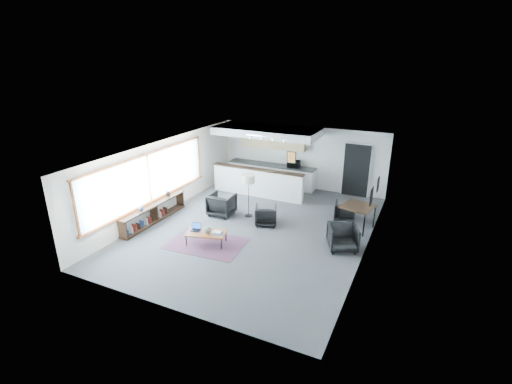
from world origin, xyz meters
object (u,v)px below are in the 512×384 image
at_px(dining_chair_near, 343,238).
at_px(dining_table, 358,208).
at_px(dining_chair_far, 345,212).
at_px(armchair_right, 266,214).
at_px(microwave, 294,163).
at_px(coffee_table, 206,233).
at_px(book_stack, 218,233).
at_px(floor_lamp, 248,180).
at_px(laptop, 196,228).
at_px(ceramic_pot, 207,230).
at_px(armchair_left, 222,203).

bearing_deg(dining_chair_near, dining_table, 61.78).
bearing_deg(dining_chair_far, dining_table, 124.35).
distance_m(armchair_right, microwave, 3.81).
bearing_deg(dining_chair_far, dining_chair_near, 91.20).
xyz_separation_m(coffee_table, book_stack, (0.38, 0.04, 0.07)).
bearing_deg(dining_chair_near, floor_lamp, 140.01).
height_order(dining_chair_near, microwave, microwave).
bearing_deg(dining_chair_near, coffee_table, 175.75).
bearing_deg(book_stack, laptop, -178.21).
bearing_deg(floor_lamp, laptop, -104.50).
distance_m(laptop, floor_lamp, 2.57).
relative_size(coffee_table, laptop, 3.75).
height_order(coffee_table, armchair_right, armchair_right).
bearing_deg(microwave, ceramic_pot, -103.08).
distance_m(ceramic_pot, dining_chair_near, 3.94).
relative_size(laptop, armchair_right, 0.48).
distance_m(laptop, dining_chair_near, 4.34).
distance_m(coffee_table, microwave, 5.81).
bearing_deg(dining_chair_far, armchair_left, 10.17).
bearing_deg(coffee_table, laptop, 161.74).
bearing_deg(coffee_table, armchair_left, 92.75).
bearing_deg(armchair_right, dining_chair_far, -169.11).
bearing_deg(microwave, dining_chair_near, -61.85).
bearing_deg(laptop, ceramic_pot, -23.26).
bearing_deg(book_stack, armchair_right, 71.12).
relative_size(laptop, dining_chair_near, 0.49).
bearing_deg(microwave, laptop, -107.51).
bearing_deg(armchair_left, coffee_table, 105.79).
distance_m(floor_lamp, dining_chair_near, 3.76).
height_order(book_stack, floor_lamp, floor_lamp).
height_order(coffee_table, floor_lamp, floor_lamp).
relative_size(dining_chair_near, microwave, 1.37).
bearing_deg(ceramic_pot, dining_chair_far, 47.37).
relative_size(coffee_table, book_stack, 3.95).
xyz_separation_m(ceramic_pot, book_stack, (0.30, 0.09, -0.07)).
bearing_deg(microwave, armchair_left, -117.25).
height_order(coffee_table, dining_table, dining_table).
bearing_deg(dining_table, microwave, 139.30).
relative_size(ceramic_pot, armchair_right, 0.31).
bearing_deg(armchair_right, dining_chair_near, 145.14).
relative_size(book_stack, dining_chair_far, 0.55).
xyz_separation_m(floor_lamp, dining_table, (3.60, 0.63, -0.60)).
xyz_separation_m(ceramic_pot, dining_table, (3.76, 3.04, 0.23)).
relative_size(laptop, dining_chair_far, 0.58).
bearing_deg(ceramic_pot, floor_lamp, 86.17).
relative_size(book_stack, dining_table, 0.29).
height_order(book_stack, dining_table, dining_table).
distance_m(laptop, microwave, 5.84).
bearing_deg(laptop, book_stack, -12.79).
xyz_separation_m(book_stack, armchair_right, (0.67, 1.97, -0.06)).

